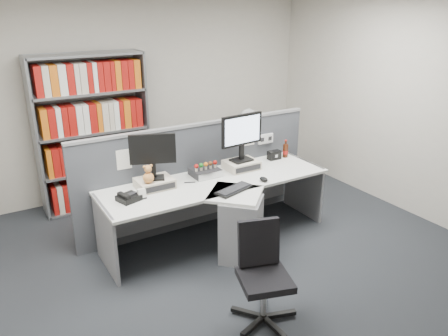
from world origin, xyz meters
TOP-DOWN VIEW (x-y plane):
  - ground at (0.00, 0.00)m, footprint 5.50×5.50m
  - room_shell at (0.00, 0.00)m, footprint 5.04×5.54m
  - partition at (0.00, 1.25)m, footprint 3.00×0.08m
  - desk at (0.00, 0.60)m, footprint 2.60×1.20m
  - monitor_riser_left at (-0.66, 0.98)m, footprint 0.38×0.31m
  - monitor_riser_right at (0.44, 0.98)m, footprint 0.38×0.31m
  - monitor_left at (-0.66, 0.98)m, footprint 0.46×0.22m
  - monitor_right at (0.44, 0.98)m, footprint 0.55×0.20m
  - desktop_pc at (-0.04, 1.01)m, footprint 0.31×0.28m
  - figurines at (-0.04, 0.99)m, footprint 0.29×0.05m
  - keyboard at (0.01, 0.47)m, footprint 0.47×0.28m
  - mouse at (0.44, 0.53)m, footprint 0.07×0.12m
  - desk_phone at (-1.02, 0.80)m, footprint 0.25×0.24m
  - desk_calendar at (-0.89, 0.78)m, footprint 0.09×0.07m
  - plush_toy at (-0.76, 0.90)m, footprint 0.12×0.12m
  - speaker at (0.97, 1.05)m, footprint 0.16×0.09m
  - cola_bottle at (1.15, 1.05)m, footprint 0.07×0.07m
  - shelving_unit at (-0.90, 2.44)m, footprint 1.41×0.40m
  - filing_cabinet at (1.20, 1.99)m, footprint 0.45×0.61m
  - desk_fan at (1.20, 1.99)m, footprint 0.27×0.16m
  - office_chair at (-0.35, -0.57)m, footprint 0.57×0.57m

SIDE VIEW (x-z plane):
  - ground at x=0.00m, z-range 0.00..0.00m
  - filing_cabinet at x=1.20m, z-range 0.00..0.70m
  - desk at x=0.00m, z-range 0.10..0.82m
  - office_chair at x=-0.35m, z-range 0.03..0.89m
  - partition at x=0.00m, z-range 0.01..1.29m
  - keyboard at x=0.01m, z-range 0.72..0.75m
  - mouse at x=0.44m, z-range 0.72..0.76m
  - desk_phone at x=-1.02m, z-range 0.71..0.80m
  - desktop_pc at x=-0.04m, z-range 0.72..0.80m
  - desk_calendar at x=-0.89m, z-range 0.71..0.82m
  - monitor_riser_left at x=-0.66m, z-range 0.72..0.82m
  - monitor_riser_right at x=0.44m, z-range 0.72..0.82m
  - speaker at x=0.97m, z-range 0.72..0.83m
  - cola_bottle at x=1.15m, z-range 0.69..0.92m
  - figurines at x=-0.04m, z-range 0.81..0.90m
  - plush_toy at x=-0.76m, z-range 0.81..1.00m
  - shelving_unit at x=-0.90m, z-range -0.02..1.98m
  - desk_fan at x=1.20m, z-range 0.76..1.21m
  - monitor_left at x=-0.66m, z-range 0.87..1.36m
  - monitor_right at x=0.44m, z-range 0.87..1.43m
  - room_shell at x=0.00m, z-range 0.43..3.15m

